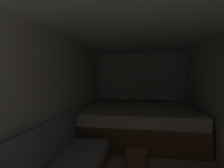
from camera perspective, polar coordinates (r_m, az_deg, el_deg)
name	(u,v)px	position (r m, az deg, el deg)	size (l,w,h in m)	color
wall_back	(141,89)	(5.23, 9.07, -1.46)	(2.54, 0.05, 2.00)	silver
wall_left	(54,101)	(2.84, -17.49, -5.08)	(0.05, 5.37, 2.00)	silver
ceiling_slab	(140,27)	(2.59, 8.76, 17.15)	(2.54, 5.37, 0.05)	white
bed	(141,121)	(4.25, 8.88, -11.39)	(2.32, 2.06, 0.85)	brown
wicker_basket	(136,159)	(3.01, 7.55, -22.05)	(0.33, 0.33, 0.24)	olive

